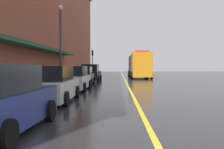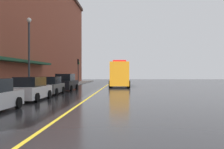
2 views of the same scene
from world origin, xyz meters
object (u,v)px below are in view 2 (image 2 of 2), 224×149
(parking_meter_1, at_px, (50,81))
(parking_meter_2, at_px, (47,82))
(utility_truck, at_px, (119,75))
(street_lamp_left, at_px, (29,47))
(parked_car_3, at_px, (50,86))
(parked_car_2, at_px, (31,89))
(parked_car_4, at_px, (66,83))
(parking_meter_0, at_px, (26,84))
(traffic_light_near, at_px, (78,67))

(parking_meter_1, height_order, parking_meter_2, same)
(utility_truck, bearing_deg, parking_meter_2, -38.10)
(parking_meter_2, distance_m, street_lamp_left, 4.96)
(parked_car_3, distance_m, street_lamp_left, 4.11)
(parked_car_2, xyz_separation_m, parked_car_4, (0.02, 10.70, 0.09))
(parking_meter_0, bearing_deg, street_lamp_left, 105.92)
(parked_car_2, height_order, parked_car_3, parked_car_2)
(utility_truck, distance_m, parking_meter_2, 12.43)
(traffic_light_near, bearing_deg, utility_truck, -45.53)
(parking_meter_1, bearing_deg, parked_car_2, -81.43)
(parked_car_3, relative_size, street_lamp_left, 0.60)
(parked_car_3, distance_m, parked_car_4, 5.51)
(parked_car_2, xyz_separation_m, street_lamp_left, (-2.03, 4.88, 3.61))
(parking_meter_0, distance_m, parking_meter_1, 6.74)
(parked_car_2, xyz_separation_m, parking_meter_0, (-1.43, 2.77, 0.27))
(parked_car_4, distance_m, parking_meter_0, 8.06)
(parking_meter_1, xyz_separation_m, parking_meter_2, (0.00, -1.03, 0.00))
(street_lamp_left, bearing_deg, traffic_light_near, 88.20)
(parking_meter_1, bearing_deg, parking_meter_0, -90.00)
(parking_meter_0, bearing_deg, parking_meter_2, 90.00)
(traffic_light_near, bearing_deg, parked_car_4, -84.79)
(parking_meter_1, relative_size, parking_meter_2, 1.00)
(parked_car_4, distance_m, traffic_light_near, 15.49)
(utility_truck, relative_size, traffic_light_near, 2.08)
(parked_car_2, distance_m, parked_car_3, 5.19)
(utility_truck, xyz_separation_m, parking_meter_2, (-7.49, -9.89, -0.71))
(parked_car_2, bearing_deg, utility_truck, -17.20)
(parking_meter_2, bearing_deg, street_lamp_left, -99.43)
(parking_meter_2, xyz_separation_m, traffic_light_near, (0.06, 17.46, 2.10))
(parked_car_4, height_order, parking_meter_2, parked_car_4)
(parked_car_2, bearing_deg, traffic_light_near, 4.07)
(street_lamp_left, distance_m, traffic_light_near, 21.12)
(parked_car_3, height_order, street_lamp_left, street_lamp_left)
(traffic_light_near, bearing_deg, street_lamp_left, -91.80)
(utility_truck, distance_m, parking_meter_1, 11.63)
(parking_meter_1, bearing_deg, parking_meter_2, -90.00)
(parked_car_4, bearing_deg, traffic_light_near, 6.74)
(utility_truck, height_order, street_lamp_left, street_lamp_left)
(parking_meter_0, xyz_separation_m, parking_meter_1, (0.00, 6.74, 0.00))
(parking_meter_2, height_order, street_lamp_left, street_lamp_left)
(parked_car_2, bearing_deg, parked_car_3, 2.38)
(traffic_light_near, bearing_deg, parked_car_2, -86.97)
(parked_car_2, bearing_deg, parking_meter_0, 28.40)
(parking_meter_1, bearing_deg, utility_truck, 49.80)
(utility_truck, bearing_deg, parking_meter_0, -26.60)
(parked_car_2, relative_size, parked_car_3, 1.01)
(parking_meter_0, height_order, traffic_light_near, traffic_light_near)
(street_lamp_left, bearing_deg, parking_meter_1, 82.63)
(parked_car_3, xyz_separation_m, street_lamp_left, (-1.91, -0.31, 3.63))
(parked_car_4, bearing_deg, parked_car_2, -178.56)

